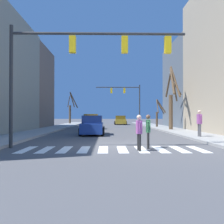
{
  "coord_description": "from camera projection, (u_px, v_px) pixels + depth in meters",
  "views": [
    {
      "loc": [
        -0.27,
        -13.69,
        1.59
      ],
      "look_at": [
        0.46,
        24.97,
        2.14
      ],
      "focal_mm": 42.0,
      "sensor_mm": 36.0,
      "label": 1
    }
  ],
  "objects": [
    {
      "name": "street_tree_left_near",
      "position": [
        172.0,
        99.0,
        27.64
      ],
      "size": [
        1.61,
        4.4,
        6.7
      ],
      "color": "brown",
      "rests_on": "sidewalk_right"
    },
    {
      "name": "pedestrian_on_right_sidewalk",
      "position": [
        148.0,
        128.0,
        12.7
      ],
      "size": [
        0.27,
        0.71,
        1.64
      ],
      "rotation": [
        0.0,
        0.0,
        1.42
      ],
      "color": "black",
      "rests_on": "ground_plane"
    },
    {
      "name": "street_tree_right_mid",
      "position": [
        71.0,
        109.0,
        49.72
      ],
      "size": [
        2.13,
        1.95,
        5.99
      ],
      "color": "#473828",
      "rests_on": "sidewalk_left"
    },
    {
      "name": "car_driving_toward_lane",
      "position": [
        120.0,
        120.0,
        47.2
      ],
      "size": [
        2.14,
        4.71,
        1.62
      ],
      "rotation": [
        0.0,
        0.0,
        1.57
      ],
      "color": "#A38423",
      "rests_on": "ground_plane"
    },
    {
      "name": "traffic_signal_far",
      "position": [
        127.0,
        96.0,
        42.56
      ],
      "size": [
        7.17,
        0.28,
        6.62
      ],
      "color": "#2D2D2D",
      "rests_on": "ground_plane"
    },
    {
      "name": "street_tree_left_mid",
      "position": [
        158.0,
        113.0,
        34.19
      ],
      "size": [
        1.41,
        1.9,
        3.62
      ],
      "color": "#473828",
      "rests_on": "sidewalk_right"
    },
    {
      "name": "car_parked_left_far",
      "position": [
        91.0,
        122.0,
        31.28
      ],
      "size": [
        2.01,
        4.17,
        1.78
      ],
      "rotation": [
        0.0,
        0.0,
        -1.57
      ],
      "color": "#A38423",
      "rests_on": "ground_plane"
    },
    {
      "name": "ground_plane",
      "position": [
        112.0,
        146.0,
        13.67
      ],
      "size": [
        240.0,
        240.0,
        0.0
      ],
      "primitive_type": "plane",
      "color": "#4C4C4F"
    },
    {
      "name": "pedestrian_waiting_at_curb",
      "position": [
        199.0,
        121.0,
        18.14
      ],
      "size": [
        0.24,
        0.79,
        1.83
      ],
      "rotation": [
        0.0,
        0.0,
        1.57
      ],
      "color": "#4C4C51",
      "rests_on": "sidewalk_right"
    },
    {
      "name": "crosswalk_stripes",
      "position": [
        113.0,
        149.0,
        12.31
      ],
      "size": [
        8.55,
        2.6,
        0.01
      ],
      "color": "white",
      "rests_on": "ground_plane"
    },
    {
      "name": "traffic_signal_near",
      "position": [
        79.0,
        55.0,
        13.03
      ],
      "size": [
        8.75,
        0.28,
        6.09
      ],
      "color": "#2D2D2D",
      "rests_on": "ground_plane"
    },
    {
      "name": "pedestrian_crossing_street",
      "position": [
        139.0,
        130.0,
        11.82
      ],
      "size": [
        0.25,
        0.7,
        1.63
      ],
      "rotation": [
        0.0,
        0.0,
        1.68
      ],
      "color": "black",
      "rests_on": "ground_plane"
    },
    {
      "name": "car_parked_right_near",
      "position": [
        93.0,
        126.0,
        21.93
      ],
      "size": [
        1.98,
        4.84,
        1.61
      ],
      "rotation": [
        0.0,
        0.0,
        -1.57
      ],
      "color": "navy",
      "rests_on": "ground_plane"
    }
  ]
}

